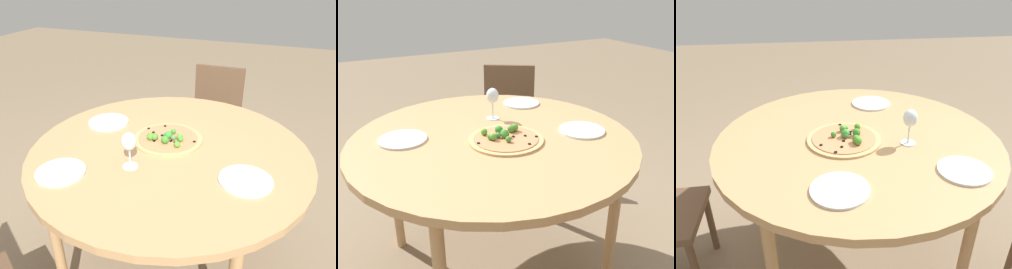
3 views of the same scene
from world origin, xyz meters
TOP-DOWN VIEW (x-y plane):
  - ground_plane at (0.00, 0.00)m, footprint 12.00×12.00m
  - dining_table at (0.00, 0.00)m, footprint 1.32×1.32m
  - pizza at (0.06, 0.03)m, footprint 0.34×0.34m
  - wine_glass at (-0.21, 0.10)m, footprint 0.07×0.07m
  - plate_near at (-0.36, 0.36)m, footprint 0.21×0.21m
  - plate_far at (0.14, 0.41)m, footprint 0.22×0.22m
  - plate_side at (-0.15, -0.38)m, footprint 0.22×0.22m

SIDE VIEW (x-z plane):
  - ground_plane at x=0.00m, z-range 0.00..0.00m
  - dining_table at x=0.00m, z-range 0.33..1.10m
  - plate_near at x=-0.36m, z-range 0.77..0.78m
  - plate_far at x=0.14m, z-range 0.77..0.78m
  - plate_side at x=-0.15m, z-range 0.77..0.78m
  - pizza at x=0.06m, z-range 0.76..0.81m
  - wine_glass at x=-0.21m, z-range 0.81..0.97m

